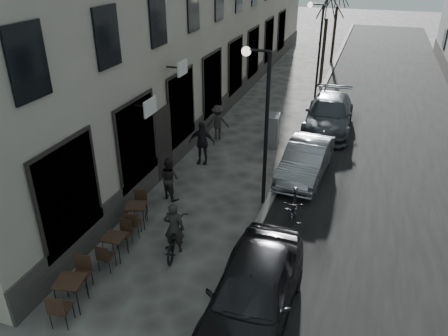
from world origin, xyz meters
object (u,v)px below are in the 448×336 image
Objects in this scene: pedestrian_far at (202,143)px; moped at (293,212)px; car_mid at (306,160)px; pedestrian_near at (170,178)px; tree_near at (328,5)px; bicycle at (174,237)px; bistro_set_b at (115,245)px; streetlamp_far at (317,41)px; pedestrian_mid at (218,122)px; car_far at (329,114)px; utility_cabinet at (273,130)px; car_near at (253,291)px; bistro_set_c at (137,213)px; streetlamp_near at (262,112)px; bistro_set_a at (71,291)px.

pedestrian_far is 0.84× the size of moped.
pedestrian_far is at bearing -173.88° from car_mid.
car_mid is at bearing -119.61° from pedestrian_near.
tree_near reaches higher than pedestrian_far.
bistro_set_b is at bearing 17.13° from bicycle.
pedestrian_mid is at bearing -113.02° from streetlamp_far.
tree_near is 3.81× the size of pedestrian_near.
pedestrian_far is at bearing -130.71° from car_far.
car_mid is (4.26, -2.39, -0.10)m from pedestrian_mid.
utility_cabinet is at bearing -88.82° from pedestrian_near.
car_near is (2.71, -1.71, 0.31)m from bicycle.
bistro_set_c is 0.87× the size of pedestrian_far.
bistro_set_b is (-2.94, -4.08, -2.74)m from streetlamp_near.
utility_cabinet is at bearing 99.79° from car_near.
utility_cabinet is at bearing 97.53° from streetlamp_near.
pedestrian_near is 2.87m from pedestrian_far.
pedestrian_mid is (-1.55, 8.01, 0.30)m from bicycle.
pedestrian_mid is 5.24m from car_far.
tree_near is at bearing 98.98° from car_mid.
tree_near is 16.44m from pedestrian_near.
streetlamp_near is at bearing -90.00° from streetlamp_far.
streetlamp_far is 18.44m from bistro_set_a.
streetlamp_far is at bearing 90.00° from streetlamp_near.
bistro_set_b is at bearing 78.10° from bistro_set_a.
pedestrian_mid is at bearing 113.00° from car_near.
tree_near is at bearing 68.94° from pedestrian_far.
bistro_set_c is at bearing -127.59° from car_mid.
car_near reaches higher than car_mid.
car_near is at bearing -85.52° from utility_cabinet.
streetlamp_near is at bearing -142.88° from pedestrian_near.
bistro_set_b is at bearing -100.37° from bistro_set_c.
bistro_set_c is at bearing -115.03° from utility_cabinet.
car_near is at bearing -47.54° from bistro_set_c.
bicycle is 1.04× the size of pedestrian_far.
car_near reaches higher than bistro_set_a.
bicycle is 0.35× the size of car_far.
car_near is 12.40m from car_far.
bistro_set_c is at bearing -100.38° from tree_near.
streetlamp_near is 12.00m from streetlamp_far.
bistro_set_b is 0.91× the size of pedestrian_mid.
tree_near is 16.75m from moped.
streetlamp_far is at bearing 76.35° from bistro_set_b.
pedestrian_far is at bearing 85.90° from bistro_set_b.
pedestrian_mid is at bearing 174.59° from utility_cabinet.
bistro_set_b is (-0.00, 1.93, -0.05)m from bistro_set_a.
pedestrian_near is at bearing -98.88° from pedestrian_far.
bicycle is (1.60, -0.77, 0.03)m from bistro_set_c.
streetlamp_near reaches higher than moped.
car_far is at bearing 91.25° from car_mid.
pedestrian_far reaches higher than car_near.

